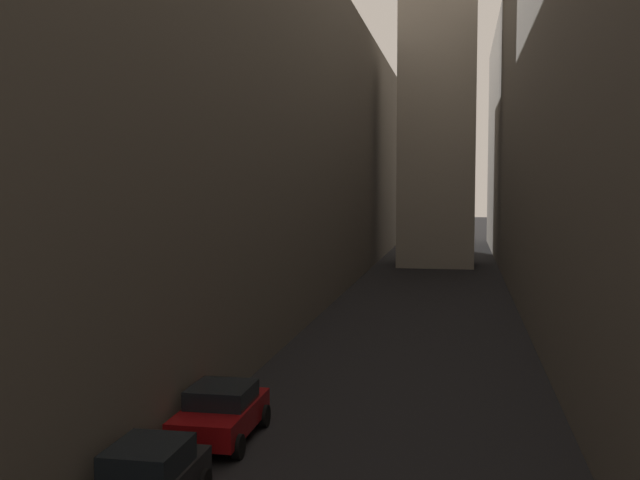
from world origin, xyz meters
The scene contains 3 objects.
ground_plane centered at (0.00, 48.00, 0.00)m, with size 264.00×264.00×0.00m, color black.
building_block_left centered at (-13.47, 50.00, 10.02)m, with size 15.94×108.00×20.05m, color #60594F.
parked_car_left_far centered at (-4.40, 23.75, 0.80)m, with size 2.06×3.98×1.55m.
Camera 1 is at (2.21, 3.60, 7.19)m, focal length 42.57 mm.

